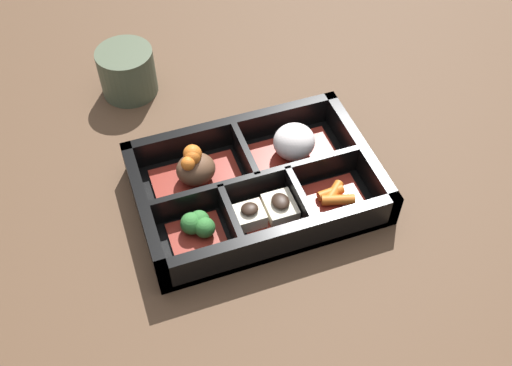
{
  "coord_description": "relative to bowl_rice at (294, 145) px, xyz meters",
  "views": [
    {
      "loc": [
        -0.16,
        -0.45,
        0.6
      ],
      "look_at": [
        0.0,
        0.0,
        0.03
      ],
      "focal_mm": 42.0,
      "sensor_mm": 36.0,
      "label": 1
    }
  ],
  "objects": [
    {
      "name": "bowl_rice",
      "position": [
        0.0,
        0.0,
        0.0
      ],
      "size": [
        0.11,
        0.07,
        0.05
      ],
      "color": "maroon",
      "rests_on": "bento_base"
    },
    {
      "name": "bento_base",
      "position": [
        -0.07,
        -0.04,
        -0.03
      ],
      "size": [
        0.3,
        0.2,
        0.01
      ],
      "color": "black",
      "rests_on": "ground_plane"
    },
    {
      "name": "bowl_stew",
      "position": [
        -0.13,
        0.0,
        0.0
      ],
      "size": [
        0.11,
        0.07,
        0.06
      ],
      "color": "maroon",
      "rests_on": "bento_base"
    },
    {
      "name": "bento_rim",
      "position": [
        -0.07,
        -0.04,
        -0.01
      ],
      "size": [
        0.3,
        0.2,
        0.05
      ],
      "color": "black",
      "rests_on": "ground_plane"
    },
    {
      "name": "bowl_carrots",
      "position": [
        0.02,
        -0.09,
        -0.02
      ],
      "size": [
        0.07,
        0.06,
        0.02
      ],
      "color": "maroon",
      "rests_on": "bento_base"
    },
    {
      "name": "bowl_tofu",
      "position": [
        -0.07,
        -0.09,
        -0.01
      ],
      "size": [
        0.07,
        0.06,
        0.03
      ],
      "color": "maroon",
      "rests_on": "bento_base"
    },
    {
      "name": "tea_cup",
      "position": [
        -0.18,
        0.21,
        0.01
      ],
      "size": [
        0.08,
        0.08,
        0.07
      ],
      "color": "#424C38",
      "rests_on": "ground_plane"
    },
    {
      "name": "ground_plane",
      "position": [
        -0.07,
        -0.04,
        -0.03
      ],
      "size": [
        3.0,
        3.0,
        0.0
      ],
      "primitive_type": "plane",
      "color": "#4C3523"
    },
    {
      "name": "bowl_greens",
      "position": [
        -0.15,
        -0.08,
        -0.01
      ],
      "size": [
        0.06,
        0.06,
        0.03
      ],
      "color": "maroon",
      "rests_on": "bento_base"
    }
  ]
}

